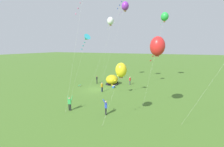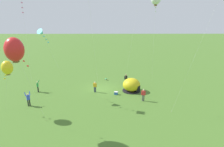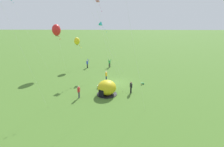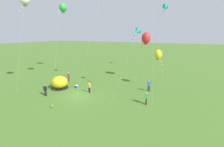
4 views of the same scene
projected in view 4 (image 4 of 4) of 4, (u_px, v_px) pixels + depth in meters
The scene contains 15 objects.
ground_plane at pixel (79, 95), 22.26m from camera, with size 300.00×300.00×0.00m, color #477028.
popup_tent at pixel (59, 82), 25.04m from camera, with size 2.81×2.81×2.10m.
cooler_box at pixel (77, 86), 25.39m from camera, with size 0.60×0.47×0.44m.
toddler_crawling at pixel (52, 105), 18.70m from camera, with size 0.42×0.54×0.32m.
person_arms_raised at pixel (146, 97), 19.16m from camera, with size 0.57×0.69×1.89m.
person_with_toddler at pixel (45, 90), 21.84m from camera, with size 0.57×0.34×1.72m.
person_center_field at pixel (69, 76), 28.75m from camera, with size 0.58×0.30×1.72m.
person_flying_kite at pixel (149, 85), 23.60m from camera, with size 0.72×0.67×1.89m.
person_watching_sky at pixel (89, 87), 23.03m from camera, with size 0.58×0.32×1.72m.
kite_cyan at pixel (137, 32), 19.23m from camera, with size 2.45×5.06×9.67m.
kite_green at pixel (63, 8), 32.77m from camera, with size 3.52×3.52×15.40m.
kite_pink at pixel (154, 0), 18.08m from camera, with size 1.63×2.73×13.75m.
kite_teal at pixel (165, 8), 33.35m from camera, with size 1.35×7.41×15.40m.
kite_yellow at pixel (158, 54), 23.98m from camera, with size 2.51×1.97×6.45m.
kite_red at pixel (146, 38), 27.35m from camera, with size 2.22×2.53×9.20m.
Camera 4 is at (13.35, -16.57, 8.80)m, focal length 24.00 mm.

